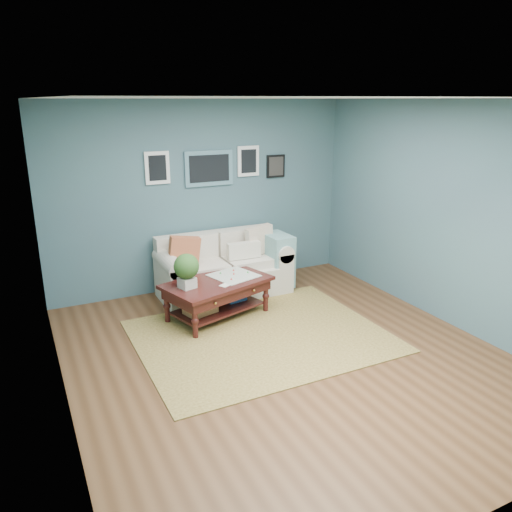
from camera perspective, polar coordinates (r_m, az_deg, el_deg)
room_shell at (r=5.12m, az=3.50°, el=2.39°), size 5.00×5.02×2.70m
area_rug at (r=6.00m, az=0.58°, el=-9.11°), size 2.84×2.27×0.01m
loveseat at (r=7.17m, az=-3.18°, el=-1.24°), size 1.88×0.85×0.96m
coffee_table at (r=6.33m, az=-5.00°, el=-3.69°), size 1.49×1.11×0.92m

